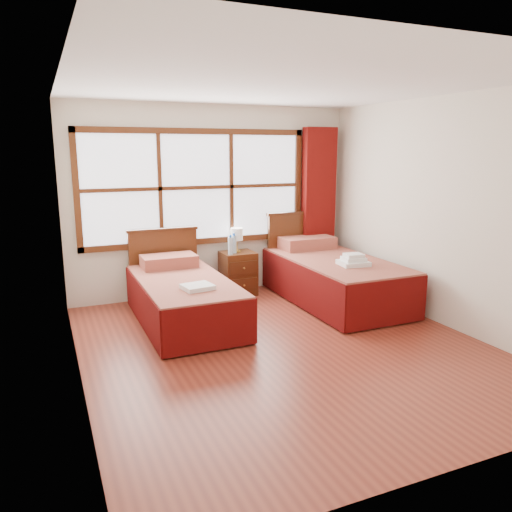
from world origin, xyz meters
name	(u,v)px	position (x,y,z in m)	size (l,w,h in m)	color
floor	(285,347)	(0.00, 0.00, 0.00)	(4.50, 4.50, 0.00)	maroon
ceiling	(288,84)	(0.00, 0.00, 2.60)	(4.50, 4.50, 0.00)	white
wall_back	(213,201)	(0.00, 2.25, 1.30)	(4.00, 4.00, 0.00)	silver
wall_left	(71,236)	(-2.00, 0.00, 1.30)	(4.50, 4.50, 0.00)	silver
wall_right	(443,213)	(2.00, 0.00, 1.30)	(4.50, 4.50, 0.00)	silver
window	(196,187)	(-0.25, 2.21, 1.50)	(3.16, 0.06, 1.56)	white
curtain	(318,207)	(1.60, 2.11, 1.17)	(0.50, 0.16, 2.30)	#670D0A
bed_left	(183,297)	(-0.75, 1.20, 0.30)	(1.02, 2.04, 0.98)	#421E0D
bed_right	(333,276)	(1.31, 1.20, 0.34)	(1.13, 2.20, 1.11)	#421E0D
nightstand	(238,273)	(0.26, 1.99, 0.30)	(0.45, 0.45, 0.60)	#4D2510
towels_left	(198,287)	(-0.72, 0.68, 0.55)	(0.35, 0.32, 0.05)	white
towels_right	(354,261)	(1.32, 0.74, 0.65)	(0.39, 0.35, 0.15)	white
lamp	(237,235)	(0.26, 2.04, 0.84)	(0.17, 0.17, 0.33)	gold
bottle_near	(230,246)	(0.12, 1.90, 0.73)	(0.07, 0.07, 0.27)	#A9C6DA
bottle_far	(234,244)	(0.19, 1.96, 0.73)	(0.07, 0.07, 0.28)	#A9C6DA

